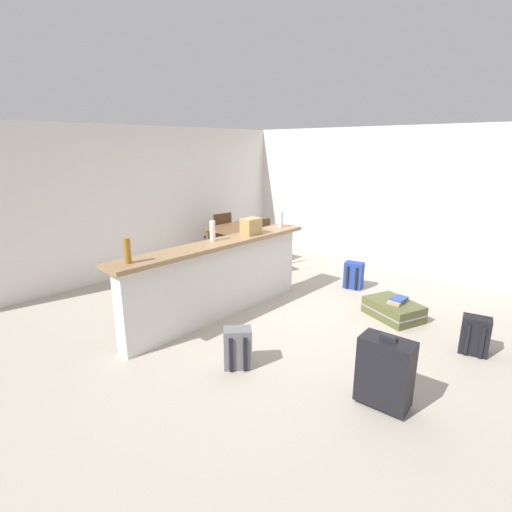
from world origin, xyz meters
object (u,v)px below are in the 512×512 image
object	(u,v)px
suitcase_upright_black	(385,372)
backpack_black	(475,336)
bottle_white	(213,231)
dining_chair_near_partition	(263,244)
grocery_bag	(251,226)
dining_table	(240,231)
bottle_clear	(281,219)
backpack_blue	(354,276)
bottle_amber	(127,251)
dining_chair_far_side	(220,234)
suitcase_flat_olive	(393,309)
backpack_grey	(238,348)
book_stack	(397,300)

from	to	relation	value
suitcase_upright_black	backpack_black	xyz separation A→B (m)	(1.52, -0.32, -0.13)
bottle_white	dining_chair_near_partition	xyz separation A→B (m)	(1.80, 0.74, -0.62)
grocery_bag	dining_table	xyz separation A→B (m)	(1.21, 1.43, -0.48)
bottle_clear	backpack_blue	distance (m)	1.51
bottle_white	dining_table	xyz separation A→B (m)	(1.81, 1.33, -0.49)
grocery_bag	backpack_blue	bearing A→B (deg)	-25.54
bottle_amber	dining_chair_far_side	xyz separation A→B (m)	(3.04, 1.99, -0.63)
bottle_white	suitcase_flat_olive	distance (m)	2.56
dining_chair_near_partition	dining_chair_far_side	size ratio (longest dim) A/B	1.00
dining_chair_near_partition	backpack_black	xyz separation A→B (m)	(-0.56, -3.56, -0.31)
dining_chair_far_side	dining_table	bearing A→B (deg)	-89.41
backpack_grey	book_stack	bearing A→B (deg)	-17.56
suitcase_flat_olive	backpack_grey	distance (m)	2.31
dining_chair_near_partition	dining_chair_far_side	world-z (taller)	same
bottle_clear	grocery_bag	xyz separation A→B (m)	(-0.65, -0.02, -0.01)
dining_chair_near_partition	suitcase_upright_black	xyz separation A→B (m)	(-2.08, -3.24, -0.19)
bottle_clear	backpack_black	xyz separation A→B (m)	(-0.01, -2.73, -0.93)
dining_table	backpack_grey	size ratio (longest dim) A/B	2.62
bottle_white	dining_chair_far_side	size ratio (longest dim) A/B	0.27
dining_chair_near_partition	backpack_black	bearing A→B (deg)	-98.98
grocery_bag	dining_chair_far_side	size ratio (longest dim) A/B	0.28
suitcase_flat_olive	suitcase_upright_black	distance (m)	1.95
bottle_amber	backpack_blue	xyz separation A→B (m)	(3.39, -0.75, -0.94)
suitcase_flat_olive	backpack_grey	bearing A→B (deg)	163.41
grocery_bag	dining_chair_near_partition	bearing A→B (deg)	35.04
backpack_black	dining_chair_far_side	bearing A→B (deg)	83.11
dining_chair_far_side	backpack_grey	world-z (taller)	dining_chair_far_side
bottle_clear	book_stack	world-z (taller)	bottle_clear
grocery_bag	dining_table	world-z (taller)	grocery_bag
suitcase_flat_olive	backpack_black	size ratio (longest dim) A/B	2.12
dining_table	backpack_black	distance (m)	4.21
bottle_clear	dining_table	size ratio (longest dim) A/B	0.21
dining_chair_near_partition	suitcase_upright_black	bearing A→B (deg)	-122.73
bottle_white	suitcase_flat_olive	xyz separation A→B (m)	(1.52, -1.78, -1.03)
dining_chair_far_side	backpack_blue	size ratio (longest dim) A/B	2.21
suitcase_flat_olive	backpack_grey	xyz separation A→B (m)	(-2.21, 0.66, 0.09)
backpack_blue	suitcase_upright_black	distance (m)	2.94
suitcase_flat_olive	suitcase_upright_black	size ratio (longest dim) A/B	1.33
bottle_clear	dining_chair_near_partition	xyz separation A→B (m)	(0.55, 0.83, -0.61)
dining_chair_near_partition	backpack_blue	bearing A→B (deg)	-77.35
grocery_bag	backpack_blue	xyz separation A→B (m)	(1.56, -0.75, -0.92)
bottle_clear	dining_table	bearing A→B (deg)	68.25
dining_chair_near_partition	book_stack	xyz separation A→B (m)	(-0.28, -2.57, -0.27)
book_stack	dining_table	bearing A→B (deg)	84.71
bottle_white	dining_table	distance (m)	2.31
suitcase_flat_olive	bottle_clear	bearing A→B (deg)	99.10
grocery_bag	suitcase_upright_black	bearing A→B (deg)	-110.12
dining_table	suitcase_upright_black	xyz separation A→B (m)	(-2.09, -3.83, -0.32)
bottle_amber	backpack_grey	size ratio (longest dim) A/B	0.63
backpack_grey	dining_chair_near_partition	bearing A→B (deg)	36.91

